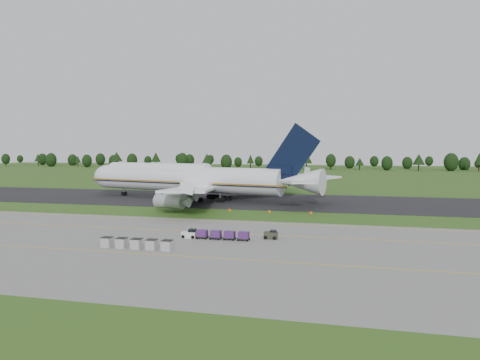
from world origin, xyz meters
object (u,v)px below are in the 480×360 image
(aircraft, at_px, (191,179))
(baggage_train, at_px, (214,235))
(uld_row, at_px, (136,244))
(utility_cart, at_px, (271,235))
(edge_markers, at_px, (269,212))

(aircraft, height_order, baggage_train, aircraft)
(baggage_train, bearing_deg, uld_row, -132.89)
(utility_cart, bearing_deg, uld_row, -146.00)
(aircraft, distance_m, baggage_train, 58.67)
(baggage_train, xyz_separation_m, uld_row, (-8.90, -9.58, 0.01))
(baggage_train, distance_m, uld_row, 13.08)
(aircraft, relative_size, uld_row, 6.76)
(baggage_train, distance_m, edge_markers, 32.40)
(baggage_train, bearing_deg, edge_markers, 84.59)
(utility_cart, distance_m, uld_row, 21.38)
(utility_cart, relative_size, uld_row, 0.19)
(baggage_train, xyz_separation_m, utility_cart, (8.83, 2.38, -0.17))
(utility_cart, bearing_deg, baggage_train, -164.94)
(edge_markers, bearing_deg, utility_cart, -79.06)
(utility_cart, bearing_deg, edge_markers, 100.94)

